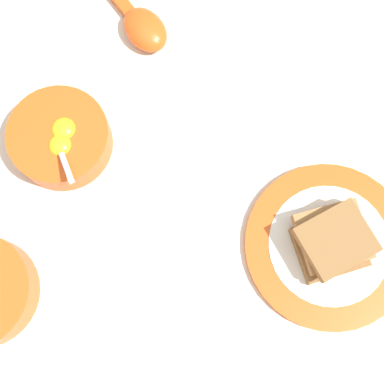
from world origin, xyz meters
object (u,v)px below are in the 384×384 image
object	(u,v)px
egg_bowl	(58,140)
toast_plate	(328,246)
toast_sandwich	(333,241)
soup_spoon	(140,24)

from	to	relation	value
egg_bowl	toast_plate	world-z (taller)	egg_bowl
toast_plate	toast_sandwich	distance (m)	0.03
egg_bowl	toast_sandwich	distance (m)	0.39
egg_bowl	toast_plate	distance (m)	0.39
toast_plate	toast_sandwich	size ratio (longest dim) A/B	1.83
egg_bowl	toast_plate	size ratio (longest dim) A/B	0.64
egg_bowl	toast_plate	xyz separation A→B (m)	(-0.14, 0.36, -0.02)
soup_spoon	egg_bowl	bearing A→B (deg)	12.15
toast_plate	soup_spoon	size ratio (longest dim) A/B	1.28
egg_bowl	soup_spoon	bearing A→B (deg)	-167.85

